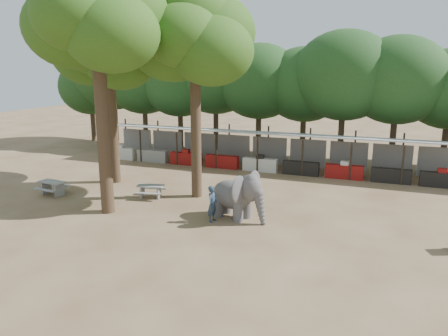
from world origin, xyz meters
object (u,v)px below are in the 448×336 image
(yard_tree_back, at_px, (194,36))
(yard_tree_center, at_px, (96,17))
(yard_tree_left, at_px, (108,46))
(elephant, at_px, (238,195))
(picnic_table_near, at_px, (53,186))
(handler, at_px, (213,204))
(picnic_table_far, at_px, (151,190))

(yard_tree_back, bearing_deg, yard_tree_center, -126.86)
(yard_tree_left, xyz_separation_m, yard_tree_center, (3.00, -5.00, 1.01))
(yard_tree_back, relative_size, elephant, 3.69)
(elephant, distance_m, picnic_table_near, 11.00)
(yard_tree_back, distance_m, elephant, 8.62)
(elephant, bearing_deg, handler, -123.43)
(yard_tree_left, relative_size, picnic_table_far, 6.65)
(yard_tree_left, relative_size, yard_tree_center, 0.92)
(yard_tree_center, relative_size, yard_tree_back, 1.06)
(yard_tree_left, bearing_deg, picnic_table_near, -111.63)
(picnic_table_far, bearing_deg, yard_tree_center, -120.72)
(yard_tree_center, height_order, yard_tree_back, yard_tree_center)
(elephant, xyz_separation_m, picnic_table_near, (-10.98, -0.07, -0.63))
(yard_tree_back, relative_size, handler, 6.68)
(yard_tree_left, distance_m, picnic_table_far, 8.97)
(yard_tree_center, bearing_deg, picnic_table_far, 71.45)
(elephant, bearing_deg, picnic_table_near, -162.74)
(elephant, bearing_deg, yard_tree_left, 175.22)
(picnic_table_near, bearing_deg, picnic_table_far, 21.71)
(yard_tree_center, distance_m, elephant, 10.41)
(yard_tree_center, bearing_deg, handler, 4.54)
(handler, relative_size, picnic_table_near, 1.00)
(yard_tree_center, relative_size, picnic_table_far, 7.27)
(elephant, relative_size, picnic_table_near, 1.81)
(handler, xyz_separation_m, picnic_table_near, (-10.00, 0.74, -0.34))
(yard_tree_center, relative_size, picnic_table_near, 7.07)
(handler, distance_m, picnic_table_near, 10.03)
(elephant, distance_m, picnic_table_far, 5.78)
(yard_tree_back, relative_size, picnic_table_far, 6.86)
(yard_tree_back, bearing_deg, picnic_table_near, -159.38)
(elephant, height_order, picnic_table_near, elephant)
(yard_tree_left, xyz_separation_m, picnic_table_far, (3.89, -2.35, -7.74))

